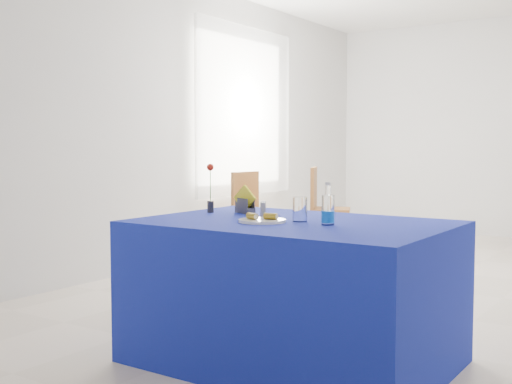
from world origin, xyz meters
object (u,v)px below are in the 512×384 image
Objects in this scene: plate at (262,221)px; chair_win_b at (323,203)px; water_bottle at (328,211)px; blue_table at (293,292)px; chair_win_a at (252,209)px.

chair_win_b reaches higher than plate.
water_bottle is 3.85m from chair_win_b.
water_bottle reaches higher than blue_table.
water_bottle is at bearing -9.00° from blue_table.
water_bottle is at bearing 15.77° from plate.
plate is 0.35m from water_bottle.
chair_win_b reaches higher than blue_table.
chair_win_b is (-1.84, 3.37, -0.29)m from water_bottle.
blue_table is at bearing 171.00° from water_bottle.
water_bottle reaches higher than chair_win_a.
blue_table is 1.78× the size of chair_win_a.
plate is 3.78m from chair_win_b.
chair_win_a is at bearing 130.95° from water_bottle.
water_bottle reaches higher than chair_win_b.
plate is 0.27× the size of chair_win_b.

